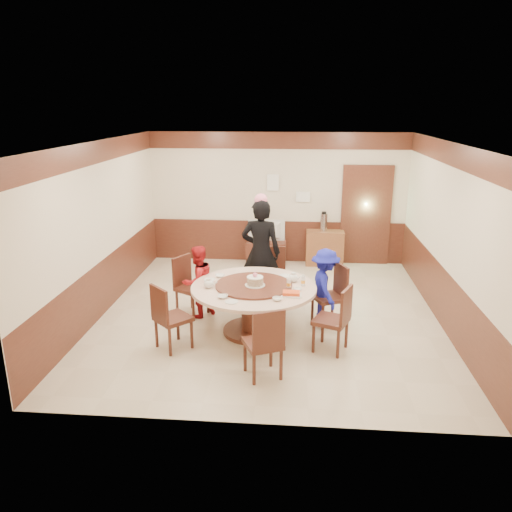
# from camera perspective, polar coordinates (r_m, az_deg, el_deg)

# --- Properties ---
(room) EXTENTS (6.00, 6.04, 2.84)m
(room) POSITION_cam_1_polar(r_m,az_deg,el_deg) (8.02, 1.60, 0.51)
(room) COLOR beige
(room) RESTS_ON ground
(banquet_table) EXTENTS (1.87, 1.87, 0.78)m
(banquet_table) POSITION_cam_1_polar(r_m,az_deg,el_deg) (7.53, -0.26, -5.02)
(banquet_table) COLOR #4C2217
(banquet_table) RESTS_ON ground
(chair_0) EXTENTS (0.59, 0.58, 0.97)m
(chair_0) POSITION_cam_1_polar(r_m,az_deg,el_deg) (7.98, 8.37, -5.67)
(chair_0) COLOR #4C2217
(chair_0) RESTS_ON ground
(chair_1) EXTENTS (0.45, 0.46, 0.97)m
(chair_1) POSITION_cam_1_polar(r_m,az_deg,el_deg) (8.76, 1.92, -3.39)
(chair_1) COLOR #4C2217
(chair_1) RESTS_ON ground
(chair_2) EXTENTS (0.61, 0.60, 0.97)m
(chair_2) POSITION_cam_1_polar(r_m,az_deg,el_deg) (8.35, -7.41, -4.58)
(chair_2) COLOR #4C2217
(chair_2) RESTS_ON ground
(chair_3) EXTENTS (0.62, 0.62, 0.97)m
(chair_3) POSITION_cam_1_polar(r_m,az_deg,el_deg) (7.24, -9.54, -8.16)
(chair_3) COLOR #4C2217
(chair_3) RESTS_ON ground
(chair_4) EXTENTS (0.58, 0.59, 0.97)m
(chair_4) POSITION_cam_1_polar(r_m,az_deg,el_deg) (6.45, 0.86, -11.20)
(chair_4) COLOR #4C2217
(chair_4) RESTS_ON ground
(chair_5) EXTENTS (0.58, 0.58, 0.97)m
(chair_5) POSITION_cam_1_polar(r_m,az_deg,el_deg) (7.16, 8.68, -8.41)
(chair_5) COLOR #4C2217
(chair_5) RESTS_ON ground
(person_standing) EXTENTS (0.72, 0.51, 1.85)m
(person_standing) POSITION_cam_1_polar(r_m,az_deg,el_deg) (8.51, 0.55, 0.41)
(person_standing) COLOR black
(person_standing) RESTS_ON ground
(person_red) EXTENTS (0.72, 0.73, 1.19)m
(person_red) POSITION_cam_1_polar(r_m,az_deg,el_deg) (8.14, -6.65, -2.92)
(person_red) COLOR #B4181C
(person_red) RESTS_ON ground
(person_blue) EXTENTS (0.61, 0.87, 1.22)m
(person_blue) POSITION_cam_1_polar(r_m,az_deg,el_deg) (7.89, 7.89, -3.53)
(person_blue) COLOR #171C98
(person_blue) RESTS_ON ground
(birthday_cake) EXTENTS (0.30, 0.30, 0.20)m
(birthday_cake) POSITION_cam_1_polar(r_m,az_deg,el_deg) (7.37, -0.11, -2.87)
(birthday_cake) COLOR white
(birthday_cake) RESTS_ON banquet_table
(teapot_left) EXTENTS (0.17, 0.15, 0.13)m
(teapot_left) POSITION_cam_1_polar(r_m,az_deg,el_deg) (7.40, -5.41, -3.18)
(teapot_left) COLOR white
(teapot_left) RESTS_ON banquet_table
(teapot_right) EXTENTS (0.17, 0.15, 0.13)m
(teapot_right) POSITION_cam_1_polar(r_m,az_deg,el_deg) (7.63, 4.30, -2.53)
(teapot_right) COLOR white
(teapot_right) RESTS_ON banquet_table
(bowl_0) EXTENTS (0.15, 0.15, 0.04)m
(bowl_0) POSITION_cam_1_polar(r_m,az_deg,el_deg) (7.85, -4.15, -2.28)
(bowl_0) COLOR white
(bowl_0) RESTS_ON banquet_table
(bowl_1) EXTENTS (0.14, 0.14, 0.04)m
(bowl_1) POSITION_cam_1_polar(r_m,az_deg,el_deg) (6.92, 2.44, -4.93)
(bowl_1) COLOR white
(bowl_1) RESTS_ON banquet_table
(bowl_2) EXTENTS (0.15, 0.15, 0.04)m
(bowl_2) POSITION_cam_1_polar(r_m,az_deg,el_deg) (7.02, -3.82, -4.66)
(bowl_2) COLOR white
(bowl_2) RESTS_ON banquet_table
(bowl_3) EXTENTS (0.12, 0.12, 0.04)m
(bowl_3) POSITION_cam_1_polar(r_m,az_deg,el_deg) (7.29, 4.75, -3.82)
(bowl_3) COLOR white
(bowl_3) RESTS_ON banquet_table
(bowl_4) EXTENTS (0.17, 0.17, 0.04)m
(bowl_4) POSITION_cam_1_polar(r_m,az_deg,el_deg) (7.65, -5.33, -2.82)
(bowl_4) COLOR white
(bowl_4) RESTS_ON banquet_table
(saucer_near) EXTENTS (0.18, 0.18, 0.01)m
(saucer_near) POSITION_cam_1_polar(r_m,az_deg,el_deg) (6.87, -2.82, -5.25)
(saucer_near) COLOR white
(saucer_near) RESTS_ON banquet_table
(saucer_far) EXTENTS (0.18, 0.18, 0.01)m
(saucer_far) POSITION_cam_1_polar(r_m,az_deg,el_deg) (7.89, 3.32, -2.26)
(saucer_far) COLOR white
(saucer_far) RESTS_ON banquet_table
(shrimp_platter) EXTENTS (0.30, 0.20, 0.06)m
(shrimp_platter) POSITION_cam_1_polar(r_m,az_deg,el_deg) (7.10, 4.05, -4.34)
(shrimp_platter) COLOR white
(shrimp_platter) RESTS_ON banquet_table
(bottle_0) EXTENTS (0.06, 0.06, 0.16)m
(bottle_0) POSITION_cam_1_polar(r_m,az_deg,el_deg) (7.33, 3.75, -3.18)
(bottle_0) COLOR white
(bottle_0) RESTS_ON banquet_table
(bottle_1) EXTENTS (0.06, 0.06, 0.16)m
(bottle_1) POSITION_cam_1_polar(r_m,az_deg,el_deg) (7.46, 5.40, -2.86)
(bottle_1) COLOR white
(bottle_1) RESTS_ON banquet_table
(tv_stand) EXTENTS (0.85, 0.45, 0.50)m
(tv_stand) POSITION_cam_1_polar(r_m,az_deg,el_deg) (10.89, 1.18, 0.42)
(tv_stand) COLOR #4C2217
(tv_stand) RESTS_ON ground
(television) EXTENTS (0.80, 0.15, 0.46)m
(television) POSITION_cam_1_polar(r_m,az_deg,el_deg) (10.76, 1.20, 2.87)
(television) COLOR #949496
(television) RESTS_ON tv_stand
(side_cabinet) EXTENTS (0.80, 0.40, 0.75)m
(side_cabinet) POSITION_cam_1_polar(r_m,az_deg,el_deg) (10.88, 7.84, 0.93)
(side_cabinet) COLOR brown
(side_cabinet) RESTS_ON ground
(thermos) EXTENTS (0.15, 0.15, 0.38)m
(thermos) POSITION_cam_1_polar(r_m,az_deg,el_deg) (10.74, 7.74, 3.84)
(thermos) COLOR silver
(thermos) RESTS_ON side_cabinet
(notice_left) EXTENTS (0.25, 0.00, 0.35)m
(notice_left) POSITION_cam_1_polar(r_m,az_deg,el_deg) (10.76, 1.94, 8.40)
(notice_left) COLOR white
(notice_left) RESTS_ON room
(notice_right) EXTENTS (0.30, 0.00, 0.22)m
(notice_right) POSITION_cam_1_polar(r_m,az_deg,el_deg) (10.79, 5.40, 6.75)
(notice_right) COLOR white
(notice_right) RESTS_ON room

